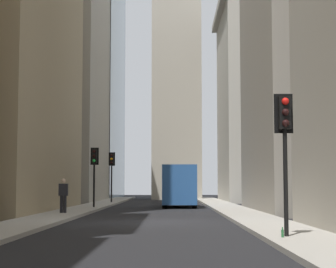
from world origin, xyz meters
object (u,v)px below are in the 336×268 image
Objects in this scene: traffic_light_midblock at (112,165)px; pedestrian at (63,194)px; delivery_truck at (179,186)px; traffic_light_far_junction at (94,163)px; sedan_white at (178,195)px; discarded_bottle at (283,233)px; traffic_light_foreground at (285,130)px.

traffic_light_midblock is 18.92m from pedestrian.
delivery_truck is at bearing -27.53° from pedestrian.
traffic_light_midblock is at bearing 0.00° from traffic_light_far_junction.
sedan_white is 6.15m from traffic_light_midblock.
traffic_light_midblock is 15.07× the size of discarded_bottle.
pedestrian is at bearing 178.53° from traffic_light_midblock.
traffic_light_far_junction is (-12.33, 5.44, 2.24)m from sedan_white.
pedestrian is (-11.36, 5.92, -0.39)m from delivery_truck.
traffic_light_foreground is at bearing -173.99° from delivery_truck.
traffic_light_foreground is (-33.84, -2.62, 2.35)m from sedan_white.
traffic_light_far_junction is (21.51, 8.06, -0.10)m from traffic_light_foreground.
delivery_truck is at bearing -57.91° from traffic_light_far_junction.
pedestrian is at bearing 176.51° from traffic_light_far_junction.
discarded_bottle is at bearing -175.89° from sedan_white.
delivery_truck is at bearing 5.56° from discarded_bottle.
pedestrian reaches higher than sedan_white.
traffic_light_foreground is 14.48× the size of discarded_bottle.
sedan_white is at bearing -16.28° from pedestrian.
traffic_light_far_junction reaches higher than delivery_truck.
pedestrian is (13.56, 8.55, -1.94)m from traffic_light_foreground.
traffic_light_far_junction is (-10.85, -0.00, -0.22)m from traffic_light_midblock.
discarded_bottle is (-21.84, -7.89, -2.66)m from traffic_light_far_junction.
traffic_light_foreground reaches higher than traffic_light_far_junction.
traffic_light_far_junction is (-3.41, 5.44, 1.45)m from delivery_truck.
traffic_light_midblock is at bearing 13.58° from discarded_bottle.
traffic_light_midblock is 33.76m from discarded_bottle.
discarded_bottle is at bearing -174.44° from delivery_truck.
sedan_white is 1.14× the size of traffic_light_far_junction.
traffic_light_midblock is 2.38× the size of pedestrian.
delivery_truck is 1.50× the size of sedan_white.
sedan_white is 15.93× the size of discarded_bottle.
traffic_light_foreground is at bearing -175.57° from sedan_white.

